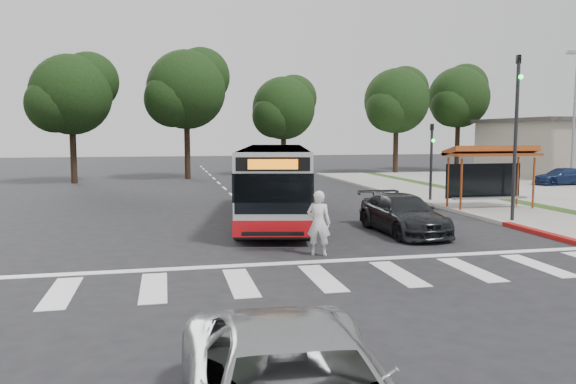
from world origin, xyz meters
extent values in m
plane|color=black|center=(0.00, 0.00, 0.00)|extent=(140.00, 140.00, 0.00)
cube|color=gray|center=(11.00, 8.00, 0.06)|extent=(4.00, 40.00, 0.12)
cube|color=#9E9991|center=(9.00, 8.00, 0.07)|extent=(0.30, 40.00, 0.15)
cube|color=maroon|center=(9.00, -2.00, 0.08)|extent=(0.32, 6.00, 0.15)
cube|color=silver|center=(0.00, -5.00, 0.01)|extent=(18.00, 2.60, 0.01)
cylinder|color=#903C18|center=(9.00, 4.40, 1.27)|extent=(0.10, 0.10, 2.30)
cylinder|color=#903C18|center=(12.60, 4.40, 1.27)|extent=(0.10, 0.10, 2.30)
cylinder|color=#903C18|center=(9.00, 5.60, 1.27)|extent=(0.10, 0.10, 2.30)
cylinder|color=#903C18|center=(12.60, 5.60, 1.27)|extent=(0.10, 0.10, 2.30)
cube|color=#903C18|center=(10.80, 5.00, 2.57)|extent=(4.20, 1.60, 0.12)
cube|color=#903C18|center=(10.80, 5.05, 2.72)|extent=(4.20, 1.32, 0.51)
cube|color=black|center=(10.80, 5.60, 1.32)|extent=(3.80, 0.06, 1.60)
cube|color=gray|center=(10.80, 5.00, 0.57)|extent=(3.60, 0.40, 0.08)
cylinder|color=black|center=(9.60, 1.50, 3.25)|extent=(0.14, 0.14, 6.50)
imported|color=black|center=(9.60, 1.50, 6.00)|extent=(0.16, 0.20, 1.00)
sphere|color=#19E533|center=(9.60, 1.32, 5.65)|extent=(0.18, 0.18, 0.18)
cylinder|color=black|center=(9.60, 8.50, 2.00)|extent=(0.14, 0.14, 4.00)
imported|color=black|center=(9.60, 8.50, 3.50)|extent=(0.16, 0.20, 1.00)
sphere|color=#19E533|center=(9.60, 8.32, 3.15)|extent=(0.18, 0.18, 0.18)
cylinder|color=gray|center=(24.00, 16.00, 4.60)|extent=(0.18, 0.18, 9.00)
cube|color=gray|center=(23.45, 16.00, 9.00)|extent=(0.80, 0.35, 0.22)
cylinder|color=black|center=(16.00, 28.00, 2.30)|extent=(0.44, 0.44, 4.40)
sphere|color=black|center=(16.00, 28.00, 6.30)|extent=(5.60, 5.60, 5.60)
sphere|color=black|center=(17.12, 28.84, 7.30)|extent=(4.20, 4.20, 4.20)
sphere|color=black|center=(15.02, 27.30, 5.60)|extent=(3.92, 3.92, 3.92)
cylinder|color=black|center=(23.00, 30.00, 2.42)|extent=(0.44, 0.44, 4.84)
sphere|color=black|center=(23.00, 30.00, 6.82)|extent=(5.60, 5.60, 5.60)
sphere|color=black|center=(24.12, 30.84, 7.92)|extent=(4.20, 4.20, 4.20)
sphere|color=black|center=(22.02, 29.30, 6.05)|extent=(3.92, 3.92, 3.92)
cylinder|color=black|center=(-2.00, 26.00, 2.42)|extent=(0.44, 0.44, 4.84)
sphere|color=black|center=(-2.00, 26.00, 6.82)|extent=(6.00, 6.00, 6.00)
sphere|color=black|center=(-0.80, 26.90, 7.92)|extent=(4.50, 4.50, 4.50)
sphere|color=black|center=(-3.05, 25.25, 6.05)|extent=(4.20, 4.20, 4.20)
cylinder|color=black|center=(6.00, 28.00, 1.98)|extent=(0.44, 0.44, 3.96)
sphere|color=black|center=(6.00, 28.00, 5.58)|extent=(5.20, 5.20, 5.20)
sphere|color=black|center=(7.04, 28.78, 6.48)|extent=(3.90, 3.90, 3.90)
sphere|color=black|center=(5.09, 27.35, 4.95)|extent=(3.64, 3.64, 3.64)
cylinder|color=black|center=(-10.00, 24.00, 2.20)|extent=(0.44, 0.44, 4.40)
sphere|color=black|center=(-10.00, 24.00, 6.20)|extent=(5.60, 5.60, 5.60)
sphere|color=black|center=(-8.88, 24.84, 7.20)|extent=(4.20, 4.20, 4.20)
sphere|color=black|center=(-10.98, 23.30, 5.50)|extent=(3.92, 3.92, 3.92)
imported|color=silver|center=(0.60, -2.50, 0.95)|extent=(0.82, 0.70, 1.89)
imported|color=black|center=(4.49, 0.37, 0.68)|extent=(2.09, 4.76, 1.36)
imported|color=navy|center=(22.11, 14.58, 0.66)|extent=(3.89, 1.62, 1.12)
camera|label=1|loc=(-3.68, -17.91, 3.52)|focal=35.00mm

